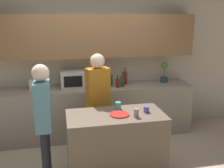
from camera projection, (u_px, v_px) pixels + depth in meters
name	position (u px, v px, depth m)	size (l,w,h in m)	color
back_wall	(91.00, 51.00, 4.81)	(6.40, 0.40, 2.70)	beige
back_counter	(94.00, 111.00, 4.83)	(3.60, 0.62, 0.93)	gray
kitchen_island	(116.00, 145.00, 3.59)	(1.30, 0.66, 0.91)	brown
microwave	(75.00, 79.00, 4.68)	(0.52, 0.39, 0.30)	#B7BABC
toaster	(37.00, 84.00, 4.56)	(0.26, 0.16, 0.18)	silver
potted_plant	(164.00, 72.00, 5.00)	(0.14, 0.14, 0.40)	#333D4C
bottle_0	(110.00, 80.00, 4.79)	(0.08, 0.08, 0.28)	#194723
bottle_1	(118.00, 83.00, 4.67)	(0.07, 0.07, 0.23)	maroon
bottle_2	(122.00, 81.00, 4.69)	(0.06, 0.06, 0.29)	#194723
bottle_3	(125.00, 78.00, 4.88)	(0.08, 0.08, 0.31)	maroon
plate_on_island	(119.00, 114.00, 3.45)	(0.26, 0.26, 0.01)	red
cup_0	(146.00, 109.00, 3.54)	(0.08, 0.08, 0.08)	#5F56BD
cup_1	(136.00, 113.00, 3.37)	(0.06, 0.06, 0.11)	#A8848D
cup_2	(118.00, 106.00, 3.66)	(0.08, 0.08, 0.10)	#58B2A8
person_left	(43.00, 116.00, 3.29)	(0.21, 0.34, 1.62)	black
person_center	(98.00, 97.00, 3.99)	(0.38, 0.27, 1.64)	black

